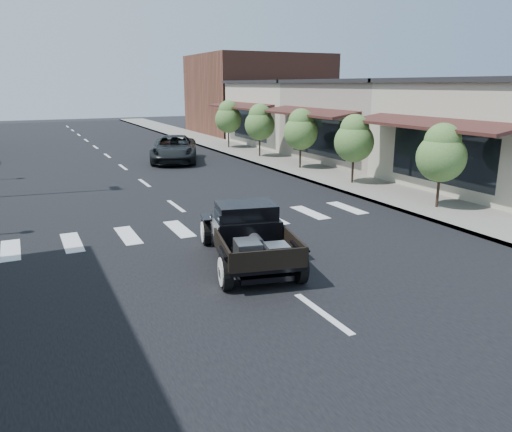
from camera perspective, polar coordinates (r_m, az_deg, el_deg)
name	(u,v)px	position (r m, az deg, el deg)	size (l,w,h in m)	color
ground	(257,266)	(12.60, 0.14, -5.76)	(120.00, 120.00, 0.00)	black
road	(131,173)	(26.50, -14.13, 4.78)	(14.00, 80.00, 0.02)	black
road_markings	(156,192)	(21.71, -11.41, 2.76)	(12.00, 60.00, 0.06)	silver
sidewalk_right	(277,161)	(29.34, 2.40, 6.28)	(3.00, 80.00, 0.15)	gray
storefront_mid	(390,122)	(31.11, 15.05, 10.32)	(10.00, 9.00, 4.50)	gray
storefront_far	(310,114)	(38.39, 6.19, 11.49)	(10.00, 9.00, 4.50)	beige
far_building_right	(258,95)	(47.36, 0.24, 13.71)	(11.00, 10.00, 7.00)	brown
small_tree_a	(440,167)	(18.86, 20.31, 5.25)	(1.73, 1.73, 2.88)	#486E32
small_tree_b	(354,150)	(22.65, 11.09, 7.40)	(1.75, 1.75, 2.92)	#486E32
small_tree_c	(301,140)	(26.46, 5.11, 8.70)	(1.78, 1.78, 2.96)	#486E32
small_tree_d	(260,131)	(30.73, 0.43, 9.68)	(1.83, 1.83, 3.04)	#486E32
small_tree_e	(228,125)	(35.24, -3.17, 10.36)	(1.86, 1.86, 3.09)	#486E32
hotrod_pickup	(248,234)	(12.59, -0.93, -2.04)	(2.09, 4.49, 1.56)	black
second_car	(174,149)	(29.81, -9.33, 7.56)	(2.51, 5.45, 1.52)	black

